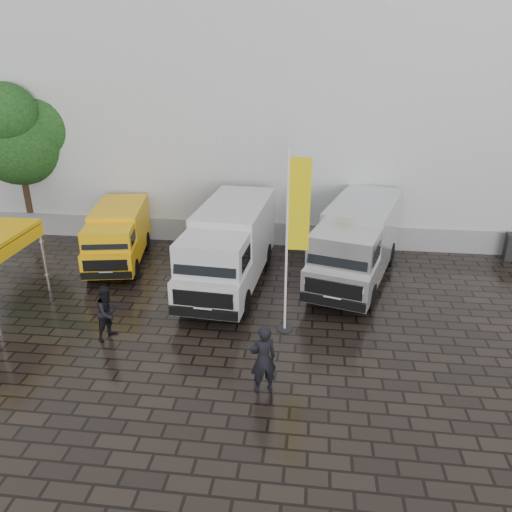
# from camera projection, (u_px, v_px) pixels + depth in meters

# --- Properties ---
(ground) EXTENTS (120.00, 120.00, 0.00)m
(ground) POSITION_uv_depth(u_px,v_px,m) (295.00, 344.00, 14.70)
(ground) COLOR black
(ground) RESTS_ON ground
(exhibition_hall) EXTENTS (44.00, 16.00, 12.00)m
(exhibition_hall) POSITION_uv_depth(u_px,v_px,m) (351.00, 89.00, 26.80)
(exhibition_hall) COLOR silver
(exhibition_hall) RESTS_ON ground
(hall_plinth) EXTENTS (44.00, 0.15, 1.00)m
(hall_plinth) POSITION_uv_depth(u_px,v_px,m) (351.00, 237.00, 21.56)
(hall_plinth) COLOR gray
(hall_plinth) RESTS_ON ground
(van_yellow) EXTENTS (2.68, 5.04, 2.21)m
(van_yellow) POSITION_uv_depth(u_px,v_px,m) (118.00, 237.00, 19.80)
(van_yellow) COLOR #FFB70D
(van_yellow) RESTS_ON ground
(van_white) EXTENTS (2.67, 6.74, 2.86)m
(van_white) POSITION_uv_depth(u_px,v_px,m) (229.00, 249.00, 17.78)
(van_white) COLOR silver
(van_white) RESTS_ON ground
(van_silver) EXTENTS (3.87, 6.86, 2.82)m
(van_silver) POSITION_uv_depth(u_px,v_px,m) (357.00, 245.00, 18.24)
(van_silver) COLOR silver
(van_silver) RESTS_ON ground
(flagpole) EXTENTS (0.88, 0.50, 5.58)m
(flagpole) POSITION_uv_depth(u_px,v_px,m) (293.00, 234.00, 14.23)
(flagpole) COLOR black
(flagpole) RESTS_ON ground
(tree) EXTENTS (3.94, 4.04, 7.08)m
(tree) POSITION_uv_depth(u_px,v_px,m) (18.00, 134.00, 22.01)
(tree) COLOR black
(tree) RESTS_ON ground
(person_front) EXTENTS (0.81, 0.69, 1.88)m
(person_front) POSITION_uv_depth(u_px,v_px,m) (263.00, 359.00, 12.36)
(person_front) COLOR black
(person_front) RESTS_ON ground
(person_tent) EXTENTS (0.93, 1.01, 1.68)m
(person_tent) POSITION_uv_depth(u_px,v_px,m) (108.00, 312.00, 14.75)
(person_tent) COLOR black
(person_tent) RESTS_ON ground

